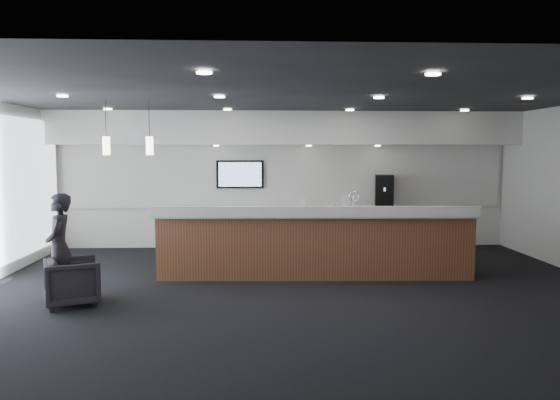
{
  "coord_description": "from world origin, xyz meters",
  "views": [
    {
      "loc": [
        -0.69,
        -8.25,
        2.16
      ],
      "look_at": [
        -0.23,
        1.3,
        1.3
      ],
      "focal_mm": 35.0,
      "sensor_mm": 36.0,
      "label": 1
    }
  ],
  "objects_px": {
    "armchair": "(73,282)",
    "service_counter": "(314,243)",
    "coffee_machine": "(384,190)",
    "lounge_guest": "(59,247)"
  },
  "relations": [
    {
      "from": "armchair",
      "to": "service_counter",
      "type": "bearing_deg",
      "value": -87.84
    },
    {
      "from": "service_counter",
      "to": "coffee_machine",
      "type": "distance_m",
      "value": 3.35
    },
    {
      "from": "coffee_machine",
      "to": "armchair",
      "type": "height_order",
      "value": "coffee_machine"
    },
    {
      "from": "coffee_machine",
      "to": "armchair",
      "type": "distance_m",
      "value": 7.01
    },
    {
      "from": "lounge_guest",
      "to": "coffee_machine",
      "type": "bearing_deg",
      "value": 115.63
    },
    {
      "from": "lounge_guest",
      "to": "armchair",
      "type": "bearing_deg",
      "value": 31.82
    },
    {
      "from": "coffee_machine",
      "to": "armchair",
      "type": "xyz_separation_m",
      "value": [
        -5.45,
        -4.3,
        -0.96
      ]
    },
    {
      "from": "service_counter",
      "to": "lounge_guest",
      "type": "height_order",
      "value": "lounge_guest"
    },
    {
      "from": "service_counter",
      "to": "lounge_guest",
      "type": "bearing_deg",
      "value": -159.35
    },
    {
      "from": "service_counter",
      "to": "armchair",
      "type": "distance_m",
      "value": 3.94
    }
  ]
}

